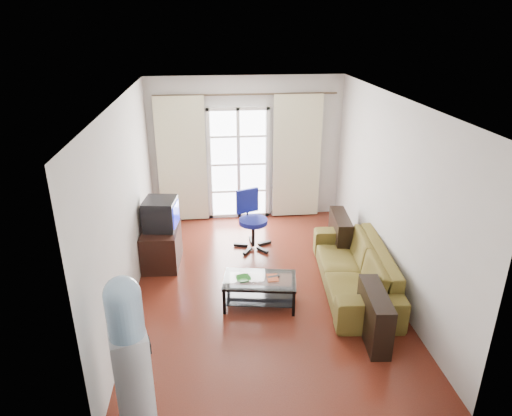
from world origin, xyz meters
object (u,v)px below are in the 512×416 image
Objects in this scene: coffee_table at (260,288)px; task_chair at (252,231)px; sofa at (354,268)px; crt_tv at (159,214)px; tv_stand at (162,247)px; water_cooler at (130,352)px.

task_chair reaches higher than coffee_table.
crt_tv reaches higher than sofa.
sofa is at bearing -68.54° from task_chair.
tv_stand is 1.54m from task_chair.
water_cooler reaches higher than sofa.
coffee_table is 0.64× the size of water_cooler.
sofa is 2.98m from tv_stand.
task_chair reaches higher than tv_stand.
tv_stand is at bearing -104.57° from sofa.
task_chair is at bearing 87.93° from coffee_table.
sofa is 2.21× the size of coffee_table.
crt_tv is at bearing 136.62° from coffee_table.
sofa is 3.05m from crt_tv.
task_chair is at bearing 52.45° from water_cooler.
tv_stand is at bearing 138.02° from coffee_table.
sofa is at bearing 22.07° from water_cooler.
crt_tv is at bearing 92.90° from tv_stand.
task_chair is (0.06, 1.70, 0.04)m from coffee_table.
water_cooler is at bearing -86.14° from tv_stand.
sofa is 2.82× the size of tv_stand.
crt_tv reaches higher than coffee_table.
water_cooler reaches higher than crt_tv.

